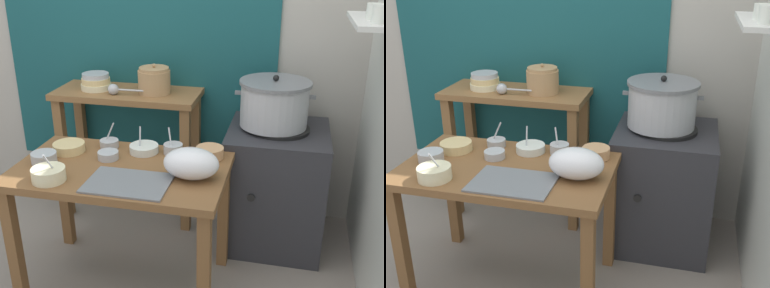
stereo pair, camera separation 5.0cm
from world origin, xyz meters
The scene contains 19 objects.
ground_plane centered at (0.00, 0.00, 0.00)m, with size 9.00×9.00×0.00m, color gray.
wall_back centered at (0.08, 1.10, 1.30)m, with size 4.40×0.12×2.60m.
prep_table centered at (0.07, 0.08, 0.61)m, with size 1.10×0.66×0.72m.
back_shelf_table centered at (-0.16, 0.83, 0.68)m, with size 0.96×0.40×0.90m.
stove_block centered at (0.85, 0.70, 0.38)m, with size 0.60×0.61×0.78m.
steamer_pot centered at (0.81, 0.72, 0.92)m, with size 0.47×0.42×0.31m.
clay_pot centered at (0.03, 0.83, 0.98)m, with size 0.21×0.21×0.19m.
bowl_stack_enamel centered at (-0.37, 0.83, 0.95)m, with size 0.20×0.20×0.11m.
ladle centered at (-0.20, 0.74, 0.94)m, with size 0.28×0.07×0.07m.
serving_tray centered at (0.18, -0.09, 0.72)m, with size 0.40×0.28×0.01m, color slate.
plastic_bag centered at (0.46, 0.04, 0.80)m, with size 0.28×0.20×0.15m, color white.
prep_bowl_0 centered at (-0.28, 0.21, 0.75)m, with size 0.17×0.17×0.05m.
prep_bowl_1 centered at (0.13, 0.29, 0.74)m, with size 0.16×0.16×0.14m.
prep_bowl_2 centered at (0.29, 0.31, 0.75)m, with size 0.11×0.11×0.14m.
prep_bowl_3 centered at (-0.33, 0.04, 0.75)m, with size 0.13×0.13×0.06m.
prep_bowl_4 centered at (-0.08, 0.32, 0.74)m, with size 0.11×0.11×0.14m.
prep_bowl_5 centered at (-0.21, -0.14, 0.76)m, with size 0.16×0.16×0.16m.
prep_bowl_6 centered at (-0.03, 0.16, 0.74)m, with size 0.11×0.11×0.04m.
prep_bowl_7 centered at (0.50, 0.30, 0.75)m, with size 0.15×0.15×0.06m.
Camera 2 is at (0.96, -1.94, 1.75)m, focal length 43.38 mm.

